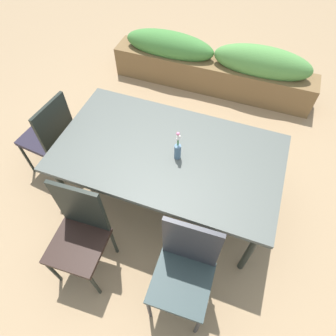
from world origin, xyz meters
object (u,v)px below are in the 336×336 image
(flower_vase, at_px, (178,149))
(planter_box, at_px, (213,66))
(chair_end_left, at_px, (50,134))
(dining_table, at_px, (168,156))
(potted_plant, at_px, (51,129))
(chair_near_left, at_px, (79,231))
(chair_near_right, at_px, (185,268))

(flower_vase, relative_size, planter_box, 0.11)
(chair_end_left, distance_m, planter_box, 2.21)
(dining_table, distance_m, potted_plant, 1.61)
(chair_near_left, bearing_deg, flower_vase, -126.77)
(dining_table, distance_m, chair_near_left, 0.92)
(chair_end_left, distance_m, chair_near_right, 1.81)
(dining_table, height_order, flower_vase, flower_vase)
(dining_table, relative_size, potted_plant, 4.53)
(chair_near_left, xyz_separation_m, planter_box, (0.37, 2.67, -0.21))
(flower_vase, distance_m, planter_box, 1.97)
(potted_plant, bearing_deg, chair_near_left, -44.68)
(chair_end_left, xyz_separation_m, potted_plant, (-0.31, 0.29, -0.32))
(dining_table, bearing_deg, chair_near_left, -118.02)
(chair_near_left, bearing_deg, chair_end_left, -48.29)
(flower_vase, bearing_deg, potted_plant, 169.26)
(chair_near_right, distance_m, chair_near_left, 0.84)
(chair_near_left, relative_size, flower_vase, 3.46)
(chair_end_left, bearing_deg, flower_vase, -84.80)
(chair_near_left, bearing_deg, dining_table, -121.04)
(chair_end_left, bearing_deg, potted_plant, 52.88)
(chair_end_left, bearing_deg, dining_table, -83.61)
(chair_end_left, relative_size, chair_near_right, 0.93)
(dining_table, relative_size, planter_box, 0.71)
(planter_box, bearing_deg, chair_near_left, -97.85)
(dining_table, xyz_separation_m, chair_near_left, (-0.42, -0.80, -0.15))
(potted_plant, bearing_deg, flower_vase, -10.74)
(dining_table, distance_m, planter_box, 1.91)
(planter_box, relative_size, potted_plant, 6.40)
(chair_end_left, distance_m, flower_vase, 1.34)
(chair_end_left, bearing_deg, planter_box, -25.46)
(planter_box, distance_m, potted_plant, 2.16)
(chair_end_left, height_order, chair_near_left, chair_near_left)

